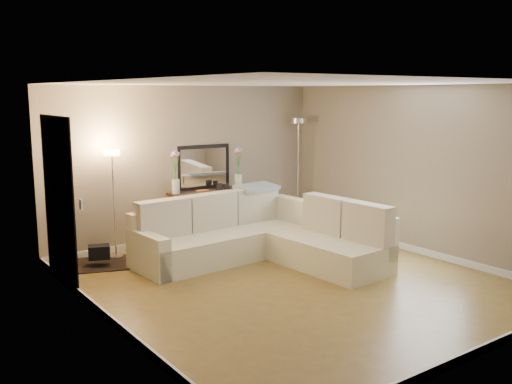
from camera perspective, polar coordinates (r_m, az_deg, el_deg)
floor at (r=7.69m, az=3.52°, el=-8.98°), size 5.00×5.50×0.01m
ceiling at (r=7.28m, az=3.74°, el=10.86°), size 5.00×5.50×0.01m
wall_back at (r=9.65m, az=-6.82°, el=2.78°), size 5.00×0.02×2.60m
wall_front at (r=5.56m, az=21.97°, el=-3.05°), size 5.00×0.02×2.60m
wall_left at (r=6.12m, az=-14.87°, el=-1.53°), size 0.02×5.50×2.60m
wall_right at (r=9.16m, az=15.89°, el=2.10°), size 0.02×5.50×2.60m
baseboard_back at (r=9.85m, az=-6.60°, el=-4.46°), size 5.00×0.03×0.10m
baseboard_front at (r=5.96m, az=20.97°, el=-14.81°), size 5.00×0.03×0.10m
baseboard_left at (r=6.49m, az=-14.17°, el=-12.40°), size 0.03×5.50×0.10m
baseboard_right at (r=9.38m, az=15.43°, el=-5.49°), size 0.03×5.50×0.10m
doorway at (r=7.75m, az=-19.11°, el=-0.90°), size 0.02×1.20×2.20m
switch_plate at (r=6.94m, az=-17.13°, el=-1.17°), size 0.02×0.08×0.12m
sectional_sofa at (r=8.54m, az=0.36°, el=-4.48°), size 2.91×2.70×0.97m
throw_blanket at (r=9.23m, az=0.09°, el=0.51°), size 0.74×0.48×0.09m
console_table at (r=9.69m, az=-5.25°, el=-2.05°), size 1.42×0.48×0.86m
leaning_mirror at (r=9.77m, az=-5.30°, el=2.47°), size 0.98×0.12×0.77m
table_decor at (r=9.62m, az=-4.72°, el=0.21°), size 0.59×0.14×0.14m
flower_vase_left at (r=9.37m, az=-8.05°, el=1.59°), size 0.16×0.14×0.73m
flower_vase_right at (r=9.89m, az=-1.78°, el=2.11°), size 0.16×0.14×0.73m
floor_lamp_lit at (r=8.78m, az=-14.10°, el=0.92°), size 0.29×0.29×1.64m
floor_lamp_unlit at (r=10.58m, az=4.25°, el=4.16°), size 0.36×0.36×2.03m
charcoal_rug at (r=8.72m, az=-14.27°, el=-6.90°), size 1.27×1.10×0.01m
black_bag at (r=8.58m, az=-15.42°, el=-5.81°), size 0.36×0.30×0.20m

